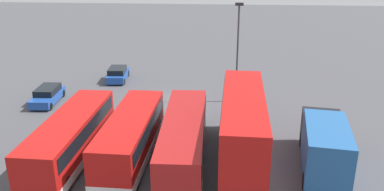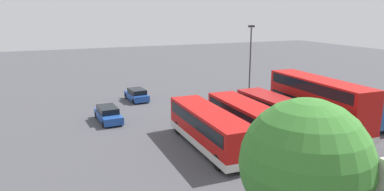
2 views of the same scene
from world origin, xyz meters
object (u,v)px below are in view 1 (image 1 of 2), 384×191
(bus_single_deck_fourth, at_px, (71,137))
(lamp_post_tall, at_px, (238,46))
(bus_single_deck_third, at_px, (131,135))
(bus_double_decker_near_end, at_px, (243,128))
(car_small_green, at_px, (48,95))
(car_hatchback_silver, at_px, (118,74))
(box_truck_blue, at_px, (324,144))
(bus_single_deck_second, at_px, (184,139))

(bus_single_deck_fourth, bearing_deg, lamp_post_tall, -132.99)
(bus_single_deck_third, height_order, lamp_post_tall, lamp_post_tall)
(bus_double_decker_near_end, height_order, bus_single_deck_fourth, bus_double_decker_near_end)
(bus_single_deck_third, xyz_separation_m, car_small_green, (9.74, -9.40, -0.92))
(car_hatchback_silver, height_order, lamp_post_tall, lamp_post_tall)
(car_hatchback_silver, bearing_deg, box_truck_blue, 135.89)
(box_truck_blue, bearing_deg, lamp_post_tall, -66.17)
(car_small_green, xyz_separation_m, lamp_post_tall, (-16.80, -1.72, 4.39))
(bus_single_deck_fourth, bearing_deg, bus_single_deck_third, -172.12)
(bus_double_decker_near_end, distance_m, bus_single_deck_third, 7.22)
(bus_single_deck_second, height_order, bus_single_deck_third, same)
(bus_single_deck_fourth, xyz_separation_m, car_small_green, (5.95, -9.92, -0.92))
(bus_double_decker_near_end, xyz_separation_m, bus_single_deck_second, (3.69, 0.09, -0.83))
(bus_single_deck_fourth, distance_m, lamp_post_tall, 16.29)
(bus_double_decker_near_end, height_order, bus_single_deck_third, bus_double_decker_near_end)
(car_small_green, bearing_deg, bus_single_deck_second, 143.91)
(lamp_post_tall, bearing_deg, car_hatchback_silver, -23.12)
(bus_double_decker_near_end, relative_size, lamp_post_tall, 1.29)
(lamp_post_tall, bearing_deg, bus_single_deck_third, 57.58)
(bus_double_decker_near_end, relative_size, box_truck_blue, 1.46)
(car_hatchback_silver, distance_m, lamp_post_tall, 13.98)
(bus_single_deck_second, bearing_deg, bus_single_deck_fourth, 2.25)
(bus_double_decker_near_end, bearing_deg, lamp_post_tall, -89.47)
(bus_single_deck_second, height_order, lamp_post_tall, lamp_post_tall)
(bus_single_deck_second, distance_m, car_hatchback_silver, 18.70)
(bus_double_decker_near_end, xyz_separation_m, bus_single_deck_fourth, (10.96, 0.37, -0.83))
(bus_single_deck_second, relative_size, lamp_post_tall, 1.29)
(car_small_green, relative_size, lamp_post_tall, 0.52)
(bus_single_deck_third, height_order, bus_single_deck_fourth, same)
(bus_single_deck_fourth, height_order, car_hatchback_silver, bus_single_deck_fourth)
(bus_single_deck_third, height_order, car_hatchback_silver, bus_single_deck_third)
(bus_single_deck_third, bearing_deg, bus_single_deck_fourth, 7.88)
(bus_single_deck_third, bearing_deg, car_small_green, -43.96)
(car_hatchback_silver, bearing_deg, car_small_green, 56.43)
(box_truck_blue, height_order, car_hatchback_silver, box_truck_blue)
(bus_single_deck_third, bearing_deg, box_truck_blue, 177.85)
(lamp_post_tall, bearing_deg, box_truck_blue, 113.83)
(bus_single_deck_second, distance_m, bus_single_deck_fourth, 7.27)
(bus_single_deck_second, height_order, bus_single_deck_fourth, same)
(bus_single_deck_second, xyz_separation_m, box_truck_blue, (-8.70, 0.22, 0.08))
(bus_single_deck_second, relative_size, box_truck_blue, 1.46)
(car_hatchback_silver, bearing_deg, bus_double_decker_near_end, 126.75)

